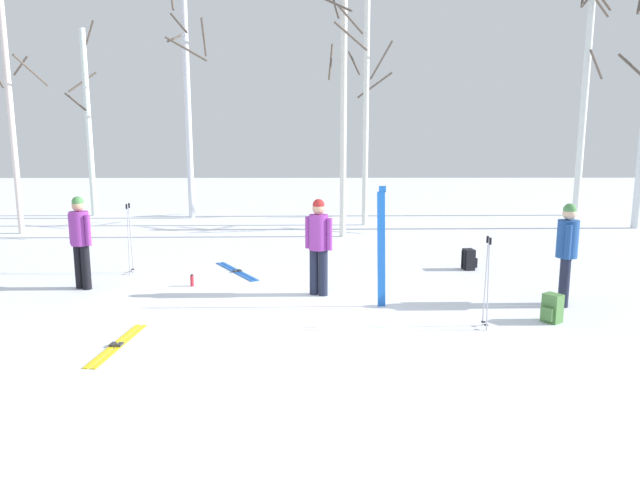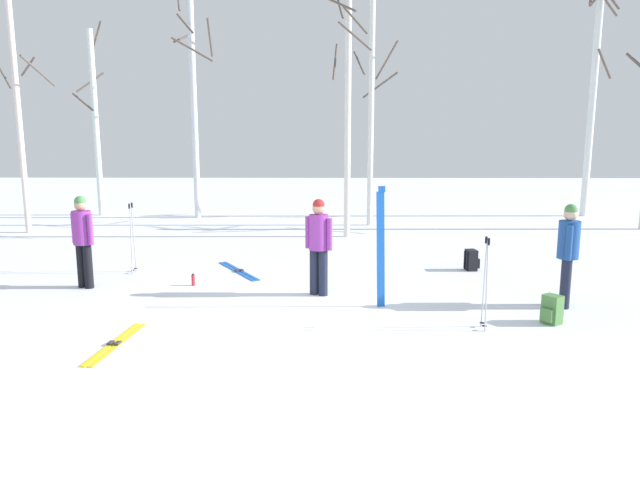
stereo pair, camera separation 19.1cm
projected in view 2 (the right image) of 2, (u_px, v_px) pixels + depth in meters
ground_plane at (281, 332)px, 8.45m from camera, size 60.00×60.00×0.00m
person_0 at (319, 241)px, 10.25m from camera, size 0.47×0.34×1.72m
person_1 at (83, 236)px, 10.74m from camera, size 0.47×0.34×1.72m
person_2 at (568, 249)px, 9.53m from camera, size 0.34×0.49×1.72m
ski_pair_planted_0 at (381, 248)px, 9.52m from camera, size 0.18×0.05×2.01m
ski_pair_lying_0 at (116, 343)px, 7.98m from camera, size 0.33×1.67×0.05m
ski_pair_lying_1 at (238, 271)px, 12.19m from camera, size 1.10×1.73×0.05m
ski_poles_0 at (485, 281)px, 8.46m from camera, size 0.07×0.23×1.37m
ski_poles_1 at (132, 236)px, 11.94m from camera, size 0.07×0.27×1.44m
backpack_0 at (471, 260)px, 12.25m from camera, size 0.31×0.29×0.44m
backpack_1 at (552, 310)px, 8.81m from camera, size 0.34×0.34×0.44m
water_bottle_0 at (193, 280)px, 11.03m from camera, size 0.07×0.07×0.23m
birch_tree_0 at (19, 111)px, 16.37m from camera, size 1.41×1.44×6.77m
birch_tree_1 at (95, 122)px, 20.07m from camera, size 1.11×1.36×6.55m
birch_tree_2 at (193, 93)px, 19.25m from camera, size 1.39×1.47×7.97m
birch_tree_3 at (347, 101)px, 15.63m from camera, size 1.56×1.38×7.00m
birch_tree_4 at (371, 110)px, 17.75m from camera, size 1.39×1.39×6.93m
birch_tree_5 at (593, 94)px, 19.68m from camera, size 1.12×1.29×8.18m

